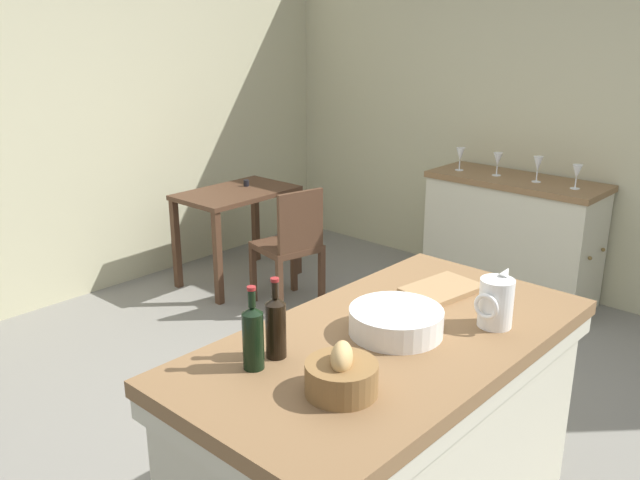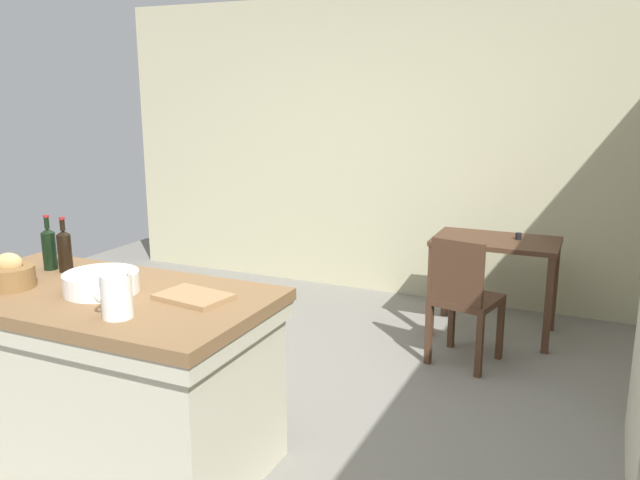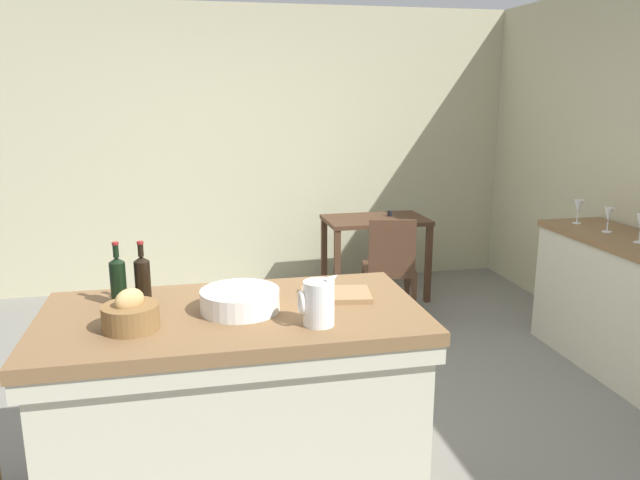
% 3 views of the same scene
% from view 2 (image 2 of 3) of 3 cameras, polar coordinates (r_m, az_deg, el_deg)
% --- Properties ---
extents(ground_plane, '(6.76, 6.76, 0.00)m').
position_cam_2_polar(ground_plane, '(3.88, -7.17, -14.99)').
color(ground_plane, slate).
extents(wall_back, '(5.32, 0.12, 2.60)m').
position_cam_2_polar(wall_back, '(5.81, 6.06, 7.97)').
color(wall_back, '#B7B28E').
rests_on(wall_back, ground).
extents(island_table, '(1.68, 0.88, 0.88)m').
position_cam_2_polar(island_table, '(3.42, -18.45, -10.77)').
color(island_table, brown).
rests_on(island_table, ground).
extents(writing_desk, '(0.91, 0.57, 0.79)m').
position_cam_2_polar(writing_desk, '(5.00, 15.14, -1.25)').
color(writing_desk, '#472D1E').
rests_on(writing_desk, ground).
extents(wooden_chair, '(0.47, 0.47, 0.88)m').
position_cam_2_polar(wooden_chair, '(4.42, 12.44, -4.90)').
color(wooden_chair, '#472D1E').
rests_on(wooden_chair, ground).
extents(pitcher, '(0.17, 0.13, 0.23)m').
position_cam_2_polar(pitcher, '(2.86, -17.44, -4.63)').
color(pitcher, white).
rests_on(pitcher, island_table).
extents(wash_bowl, '(0.35, 0.35, 0.10)m').
position_cam_2_polar(wash_bowl, '(3.24, -18.62, -3.54)').
color(wash_bowl, white).
rests_on(wash_bowl, island_table).
extents(bread_basket, '(0.23, 0.23, 0.17)m').
position_cam_2_polar(bread_basket, '(3.48, -25.54, -2.80)').
color(bread_basket, brown).
rests_on(bread_basket, island_table).
extents(cutting_board, '(0.35, 0.27, 0.02)m').
position_cam_2_polar(cutting_board, '(3.04, -11.03, -4.92)').
color(cutting_board, '#99754C').
rests_on(cutting_board, island_table).
extents(wine_bottle_dark, '(0.07, 0.07, 0.29)m').
position_cam_2_polar(wine_bottle_dark, '(3.65, -21.49, -0.80)').
color(wine_bottle_dark, black).
rests_on(wine_bottle_dark, island_table).
extents(wine_bottle_amber, '(0.07, 0.07, 0.29)m').
position_cam_2_polar(wine_bottle_amber, '(3.73, -22.67, -0.62)').
color(wine_bottle_amber, black).
rests_on(wine_bottle_amber, island_table).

